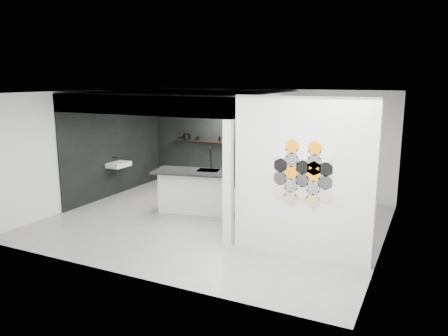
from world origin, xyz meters
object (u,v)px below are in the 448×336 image
kettle (261,142)px  glass_vase (267,142)px  stockpot (187,136)px  glass_bowl (267,143)px  utensil_cup (197,138)px  wall_basin (119,165)px  partition_panel (302,178)px  kitchen_island (196,191)px  bottle_dark (219,139)px

kettle → glass_vase: size_ratio=1.18×
stockpot → glass_bowl: (2.52, 0.00, -0.04)m
utensil_cup → wall_basin: bearing=-120.7°
kettle → partition_panel: bearing=-37.8°
kitchen_island → glass_bowl: kitchen_island is taller
stockpot → kettle: 2.33m
partition_panel → glass_bowl: bearing=118.2°
bottle_dark → stockpot: bearing=180.0°
wall_basin → utensil_cup: (1.23, 2.07, 0.52)m
stockpot → partition_panel: bearing=-40.1°
kettle → bottle_dark: 1.26m
partition_panel → kettle: 4.48m
glass_vase → utensil_cup: size_ratio=1.32×
stockpot → bottle_dark: size_ratio=1.38×
kitchen_island → glass_bowl: bearing=58.4°
wall_basin → kitchen_island: 2.59m
kitchen_island → utensil_cup: bearing=106.2°
partition_panel → glass_bowl: 4.39m
partition_panel → glass_vase: bearing=118.2°
stockpot → glass_bowl: size_ratio=1.54×
glass_vase → wall_basin: bearing=-148.7°
wall_basin → glass_bowl: glass_bowl is taller
kitchen_island → glass_vase: (0.84, 2.42, 0.87)m
bottle_dark → utensil_cup: bearing=180.0°
wall_basin → glass_vase: glass_vase is taller
partition_panel → bottle_dark: 5.23m
glass_bowl → glass_vase: size_ratio=0.96×
kitchen_island → kettle: bearing=62.4°
kettle → utensil_cup: size_ratio=1.56×
partition_panel → glass_vase: (-2.08, 3.87, -0.01)m
partition_panel → stockpot: bearing=139.9°
kitchen_island → stockpot: bearing=112.4°
wall_basin → stockpot: stockpot is taller
stockpot → kitchen_island: bearing=-55.2°
stockpot → glass_vase: 2.52m
partition_panel → wall_basin: size_ratio=4.67×
partition_panel → glass_bowl: (-2.08, 3.87, -0.03)m
kitchen_island → glass_bowl: (0.84, 2.42, 0.85)m
kitchen_island → stockpot: kitchen_island is taller
kettle → bottle_dark: (-1.26, 0.00, 0.00)m
glass_bowl → kitchen_island: bearing=-109.2°
wall_basin → bottle_dark: size_ratio=4.09×
wall_basin → glass_bowl: size_ratio=4.57×
glass_vase → bottle_dark: bottle_dark is taller
wall_basin → partition_panel: bearing=-18.2°
utensil_cup → kettle: bearing=0.0°
glass_vase → bottle_dark: (-1.44, 0.00, 0.00)m
partition_panel → wall_basin: bearing=161.8°
kettle → utensil_cup: 1.98m
kettle → glass_bowl: size_ratio=1.23×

